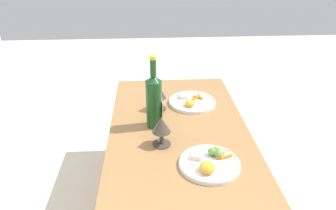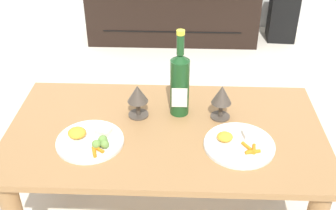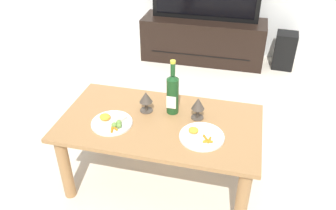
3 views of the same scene
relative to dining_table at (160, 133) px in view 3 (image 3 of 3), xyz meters
name	(u,v)px [view 3 (image 3 of 3)]	position (x,y,z in m)	size (l,w,h in m)	color
ground_plane	(161,180)	(0.00, 0.00, -0.39)	(6.40, 6.40, 0.00)	beige
dining_table	(160,133)	(0.00, 0.00, 0.00)	(1.17, 0.64, 0.48)	#9E7042
tv_stand	(203,40)	(-0.03, 1.90, -0.16)	(1.30, 0.41, 0.46)	black
floor_speaker	(285,51)	(0.83, 1.92, -0.20)	(0.21, 0.21, 0.38)	black
wine_bottle	(173,93)	(0.05, 0.11, 0.23)	(0.07, 0.07, 0.35)	#19471E
goblet_left	(146,98)	(-0.11, 0.09, 0.18)	(0.08, 0.08, 0.13)	#473D33
goblet_right	(198,105)	(0.21, 0.09, 0.18)	(0.08, 0.08, 0.14)	#473D33
dinner_plate_left	(112,122)	(-0.26, -0.09, 0.10)	(0.24, 0.24, 0.05)	white
dinner_plate_right	(202,136)	(0.26, -0.09, 0.10)	(0.25, 0.25, 0.04)	white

